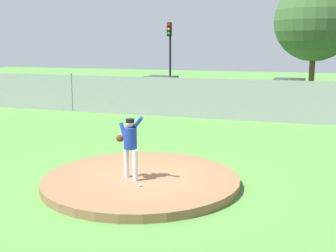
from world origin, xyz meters
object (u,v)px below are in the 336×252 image
object	(u,v)px
parked_car_burgundy	(288,95)
pitcher_youth	(130,142)
baseball	(140,185)
traffic_cone_orange	(226,101)
parked_car_silver	(158,90)
traffic_light_near	(170,46)

from	to	relation	value
parked_car_burgundy	pitcher_youth	bearing A→B (deg)	-101.67
pitcher_youth	baseball	bearing A→B (deg)	-48.22
baseball	parked_car_burgundy	size ratio (longest dim) A/B	0.02
pitcher_youth	traffic_cone_orange	world-z (taller)	pitcher_youth
parked_car_silver	traffic_cone_orange	distance (m)	4.09
baseball	parked_car_silver	bearing A→B (deg)	107.90
parked_car_burgundy	traffic_cone_orange	bearing A→B (deg)	172.13
traffic_light_near	pitcher_youth	bearing A→B (deg)	-74.94
baseball	parked_car_burgundy	xyz separation A→B (m)	(2.57, 15.10, 0.53)
baseball	traffic_cone_orange	xyz separation A→B (m)	(-0.87, 15.57, 0.02)
parked_car_silver	traffic_cone_orange	size ratio (longest dim) A/B	8.25
pitcher_youth	traffic_cone_orange	distance (m)	15.11
parked_car_silver	traffic_light_near	distance (m)	4.60
traffic_cone_orange	traffic_light_near	distance (m)	6.47
parked_car_burgundy	traffic_light_near	size ratio (longest dim) A/B	0.89
traffic_cone_orange	traffic_light_near	world-z (taller)	traffic_light_near
traffic_cone_orange	pitcher_youth	bearing A→B (deg)	-88.39
pitcher_youth	baseball	size ratio (longest dim) A/B	21.67
parked_car_burgundy	traffic_light_near	bearing A→B (deg)	154.00
traffic_light_near	traffic_cone_orange	bearing A→B (deg)	-36.94
pitcher_youth	traffic_cone_orange	xyz separation A→B (m)	(-0.42, 15.07, -0.88)
traffic_light_near	parked_car_burgundy	bearing A→B (deg)	-26.00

